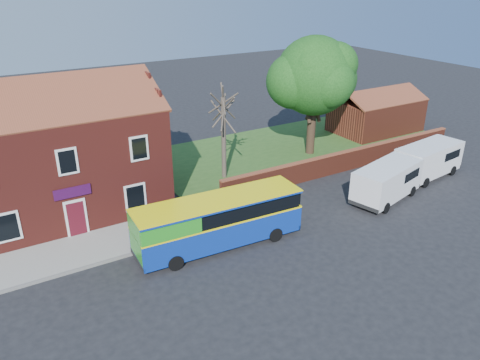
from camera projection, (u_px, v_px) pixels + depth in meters
ground at (252, 264)px, 24.24m from camera, size 120.00×120.00×0.00m
pavement at (87, 249)px, 25.45m from camera, size 18.00×3.50×0.12m
kerb at (95, 265)px, 24.08m from camera, size 18.00×0.15×0.14m
grass_strip at (299, 147)px, 40.52m from camera, size 26.00×12.00×0.04m
shop_building at (55, 159)px, 28.59m from camera, size 12.30×8.13×10.50m
boundary_wall at (348, 160)px, 35.49m from camera, size 22.00×0.38×1.60m
outbuilding at (376, 114)px, 44.09m from camera, size 8.20×5.06×4.17m
bus at (214, 221)px, 25.16m from camera, size 9.40×2.82×2.84m
van_near at (387, 181)px, 30.67m from camera, size 5.83×3.45×2.40m
van_far at (428, 159)px, 34.14m from camera, size 5.81×2.89×2.45m
large_tree at (314, 78)px, 36.79m from camera, size 7.84×6.20×9.56m
bare_tree at (224, 134)px, 33.18m from camera, size 2.46×2.93×6.57m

